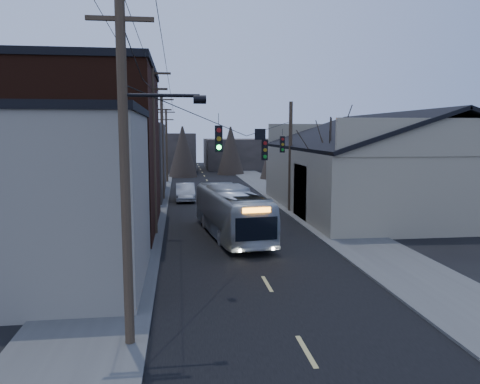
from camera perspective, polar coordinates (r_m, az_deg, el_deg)
name	(u,v)px	position (r m, az deg, el deg)	size (l,w,h in m)	color
road_surface	(220,203)	(40.87, -2.42, -1.40)	(9.00, 110.00, 0.02)	black
sidewalk_left	(145,204)	(40.82, -11.55, -1.48)	(4.00, 110.00, 0.12)	#474744
sidewalk_right	(293,201)	(41.92, 6.47, -1.15)	(4.00, 110.00, 0.12)	#474744
building_clapboard	(40,200)	(20.20, -23.16, -0.96)	(8.00, 8.00, 7.00)	gray
building_brick	(74,151)	(30.96, -19.60, 4.68)	(10.00, 12.00, 10.00)	black
building_left_far	(117,160)	(46.71, -14.82, 3.76)	(9.00, 14.00, 7.00)	#2E2924
warehouse	(388,176)	(39.07, 17.60, 1.83)	(16.16, 20.60, 7.73)	gray
building_far_left	(163,152)	(75.35, -9.34, 4.79)	(10.00, 12.00, 6.00)	#2E2924
building_far_right	(240,154)	(81.01, 0.04, 4.70)	(12.00, 14.00, 5.00)	#2E2924
bare_tree	(329,171)	(31.96, 10.85, 2.52)	(0.40, 0.40, 7.20)	black
utility_lines	(184,149)	(34.41, -6.80, 5.19)	(11.24, 45.28, 10.50)	#382B1E
bus	(231,212)	(27.79, -1.06, -2.49)	(2.46, 10.52, 2.93)	#ADB4B9
parked_car	(185,192)	(42.73, -6.69, -0.01)	(1.66, 4.77, 1.57)	#B1B4B9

